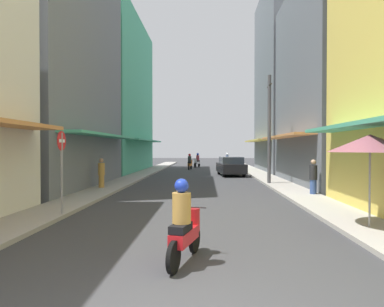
# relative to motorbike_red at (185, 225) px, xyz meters

# --- Properties ---
(ground_plane) EXTENTS (100.93, 100.93, 0.00)m
(ground_plane) POSITION_rel_motorbike_red_xyz_m (-0.06, 16.31, -0.70)
(ground_plane) COLOR #38383A
(sidewalk_left) EXTENTS (1.66, 53.88, 0.12)m
(sidewalk_left) POSITION_rel_motorbike_red_xyz_m (-4.70, 16.31, -0.64)
(sidewalk_left) COLOR #9E9991
(sidewalk_left) RESTS_ON ground
(sidewalk_right) EXTENTS (1.66, 53.88, 0.12)m
(sidewalk_right) POSITION_rel_motorbike_red_xyz_m (4.58, 16.31, -0.64)
(sidewalk_right) COLOR #ADA89E
(sidewalk_right) RESTS_ON ground
(building_left_mid) EXTENTS (7.05, 10.99, 13.99)m
(building_left_mid) POSITION_rel_motorbike_red_xyz_m (-8.53, 11.87, 6.28)
(building_left_mid) COLOR slate
(building_left_mid) RESTS_ON ground
(building_left_far) EXTENTS (7.05, 13.52, 13.65)m
(building_left_far) POSITION_rel_motorbike_red_xyz_m (-8.53, 24.50, 6.12)
(building_left_far) COLOR #4CB28C
(building_left_far) RESTS_ON ground
(building_right_mid) EXTENTS (7.05, 10.10, 11.66)m
(building_right_mid) POSITION_rel_motorbike_red_xyz_m (8.40, 13.89, 5.12)
(building_right_mid) COLOR slate
(building_right_mid) RESTS_ON ground
(building_right_far) EXTENTS (7.05, 10.35, 16.20)m
(building_right_far) POSITION_rel_motorbike_red_xyz_m (8.40, 24.88, 7.39)
(building_right_far) COLOR slate
(building_right_far) RESTS_ON ground
(motorbike_red) EXTENTS (0.67, 1.77, 1.58)m
(motorbike_red) POSITION_rel_motorbike_red_xyz_m (0.00, 0.00, 0.00)
(motorbike_red) COLOR black
(motorbike_red) RESTS_ON ground
(motorbike_black) EXTENTS (0.55, 1.81, 1.58)m
(motorbike_black) POSITION_rel_motorbike_red_xyz_m (2.61, 30.34, 0.00)
(motorbike_black) COLOR black
(motorbike_black) RESTS_ON ground
(motorbike_orange) EXTENTS (0.55, 1.81, 1.58)m
(motorbike_orange) POSITION_rel_motorbike_red_xyz_m (-1.22, 27.24, 0.00)
(motorbike_orange) COLOR black
(motorbike_orange) RESTS_ON ground
(motorbike_silver) EXTENTS (0.75, 1.74, 1.58)m
(motorbike_silver) POSITION_rel_motorbike_red_xyz_m (-0.62, 31.31, 0.00)
(motorbike_silver) COLOR black
(motorbike_silver) RESTS_ON ground
(parked_car) EXTENTS (2.16, 4.25, 1.45)m
(parked_car) POSITION_rel_motorbike_red_xyz_m (2.27, 20.18, 0.04)
(parked_car) COLOR black
(parked_car) RESTS_ON ground
(pedestrian_far) EXTENTS (0.34, 0.34, 1.63)m
(pedestrian_far) POSITION_rel_motorbike_red_xyz_m (5.07, 8.91, 0.11)
(pedestrian_far) COLOR #334C8C
(pedestrian_far) RESTS_ON ground
(pedestrian_midway) EXTENTS (0.34, 0.34, 1.62)m
(pedestrian_midway) POSITION_rel_motorbike_red_xyz_m (-4.94, 10.93, 0.10)
(pedestrian_midway) COLOR #BF8C3F
(pedestrian_midway) RESTS_ON ground
(vendor_umbrella) EXTENTS (2.07, 2.07, 2.48)m
(vendor_umbrella) POSITION_rel_motorbike_red_xyz_m (4.57, 2.59, 1.54)
(vendor_umbrella) COLOR #99999E
(vendor_umbrella) RESTS_ON ground
(utility_pole) EXTENTS (0.20, 1.20, 6.31)m
(utility_pole) POSITION_rel_motorbike_red_xyz_m (4.00, 13.60, 2.53)
(utility_pole) COLOR #4C4C4F
(utility_pole) RESTS_ON ground
(street_sign_no_entry) EXTENTS (0.07, 0.60, 2.65)m
(street_sign_no_entry) POSITION_rel_motorbike_red_xyz_m (-4.02, 3.99, 1.01)
(street_sign_no_entry) COLOR gray
(street_sign_no_entry) RESTS_ON ground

